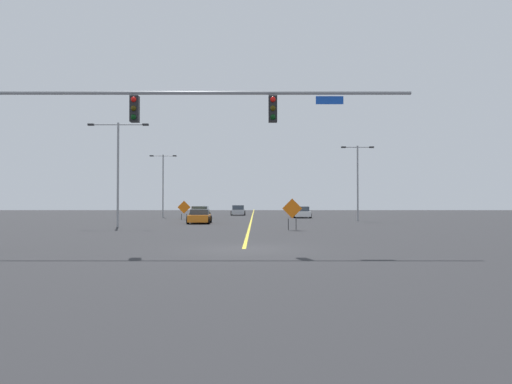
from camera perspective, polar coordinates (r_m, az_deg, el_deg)
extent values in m
plane|color=#2D2D30|center=(18.94, -1.64, -6.85)|extent=(173.44, 173.44, 0.00)
cube|color=yellow|center=(67.05, -0.59, -2.77)|extent=(0.16, 96.35, 0.01)
cylinder|color=gray|center=(19.45, -6.47, 11.74)|extent=(16.55, 0.14, 0.14)
cube|color=black|center=(19.81, -14.55, 9.62)|extent=(0.34, 0.32, 1.05)
sphere|color=red|center=(19.71, -14.67, 10.71)|extent=(0.22, 0.22, 0.22)
sphere|color=#3C3106|center=(19.64, -14.67, 9.72)|extent=(0.22, 0.22, 0.22)
sphere|color=black|center=(19.58, -14.68, 8.71)|extent=(0.22, 0.22, 0.22)
cube|color=black|center=(19.21, 1.85, 9.92)|extent=(0.34, 0.32, 1.05)
sphere|color=red|center=(19.12, 1.87, 11.05)|extent=(0.22, 0.22, 0.22)
sphere|color=#3C3106|center=(19.05, 1.87, 10.02)|extent=(0.22, 0.22, 0.22)
sphere|color=black|center=(18.98, 1.87, 8.98)|extent=(0.22, 0.22, 0.22)
cube|color=#1447B7|center=(19.50, 8.65, 10.84)|extent=(1.10, 0.03, 0.32)
cylinder|color=gray|center=(58.35, -11.28, 0.73)|extent=(0.16, 0.16, 7.57)
cylinder|color=gray|center=(58.72, -11.94, 4.27)|extent=(1.40, 0.08, 0.08)
cube|color=#262628|center=(58.87, -12.61, 4.26)|extent=(0.44, 0.24, 0.14)
cylinder|color=gray|center=(58.45, -10.60, 4.29)|extent=(1.40, 0.08, 0.08)
cube|color=#262628|center=(58.33, -9.92, 4.30)|extent=(0.44, 0.24, 0.14)
cylinder|color=gray|center=(47.10, 11.93, 1.03)|extent=(0.16, 0.16, 7.33)
cylinder|color=gray|center=(47.22, 11.10, 5.29)|extent=(1.37, 0.08, 0.08)
cube|color=#262628|center=(47.10, 10.28, 5.31)|extent=(0.44, 0.24, 0.14)
cylinder|color=gray|center=(47.51, 12.73, 5.26)|extent=(1.37, 0.08, 0.08)
cube|color=#262628|center=(47.67, 13.53, 5.24)|extent=(0.44, 0.24, 0.14)
cylinder|color=gray|center=(36.69, -16.43, 2.01)|extent=(0.16, 0.16, 7.76)
cylinder|color=gray|center=(37.38, -17.90, 7.71)|extent=(2.04, 0.08, 0.08)
cube|color=#262628|center=(37.70, -19.39, 7.64)|extent=(0.44, 0.24, 0.14)
cylinder|color=gray|center=(36.81, -14.85, 7.83)|extent=(2.04, 0.08, 0.08)
cube|color=#262628|center=(36.57, -13.30, 7.88)|extent=(0.44, 0.24, 0.14)
cube|color=orange|center=(50.35, -8.82, -1.82)|extent=(1.36, 0.19, 1.36)
cylinder|color=black|center=(50.39, -9.12, -2.95)|extent=(0.05, 0.05, 0.60)
cylinder|color=black|center=(50.36, -8.52, -2.95)|extent=(0.05, 0.05, 0.60)
cube|color=orange|center=(31.49, 4.19, -1.98)|extent=(1.31, 0.19, 1.31)
cylinder|color=black|center=(31.53, 3.73, -3.89)|extent=(0.05, 0.05, 0.76)
cylinder|color=black|center=(31.51, 4.66, -3.90)|extent=(0.05, 0.05, 0.76)
cube|color=white|center=(55.96, 5.20, -2.61)|extent=(1.99, 4.54, 0.62)
cube|color=#333D47|center=(55.73, 5.23, -2.02)|extent=(1.73, 2.38, 0.54)
cylinder|color=black|center=(57.64, 5.90, -2.72)|extent=(0.24, 0.65, 0.64)
cylinder|color=black|center=(57.41, 4.09, -2.72)|extent=(0.24, 0.65, 0.64)
cylinder|color=black|center=(54.54, 6.37, -2.80)|extent=(0.24, 0.65, 0.64)
cylinder|color=black|center=(54.30, 4.46, -2.81)|extent=(0.24, 0.65, 0.64)
cube|color=orange|center=(41.48, -6.96, -3.13)|extent=(1.85, 4.23, 0.59)
cube|color=#333D47|center=(41.67, -6.94, -2.39)|extent=(1.61, 2.15, 0.47)
cylinder|color=black|center=(40.11, -8.36, -3.38)|extent=(0.24, 0.65, 0.64)
cylinder|color=black|center=(39.97, -5.91, -3.40)|extent=(0.24, 0.65, 0.64)
cylinder|color=black|center=(43.01, -7.94, -3.24)|extent=(0.24, 0.65, 0.64)
cylinder|color=black|center=(42.88, -5.66, -3.25)|extent=(0.24, 0.65, 0.64)
cube|color=#B7BABF|center=(66.27, -2.33, -2.39)|extent=(1.84, 4.12, 0.61)
cube|color=#333D47|center=(66.46, -2.33, -1.86)|extent=(1.63, 1.94, 0.61)
cylinder|color=black|center=(64.87, -3.14, -2.55)|extent=(0.23, 0.64, 0.64)
cylinder|color=black|center=(64.83, -1.58, -2.55)|extent=(0.23, 0.64, 0.64)
cylinder|color=black|center=(67.72, -3.06, -2.49)|extent=(0.23, 0.64, 0.64)
cylinder|color=black|center=(67.69, -1.56, -2.49)|extent=(0.23, 0.64, 0.64)
cube|color=gold|center=(53.19, -6.91, -2.68)|extent=(2.07, 4.65, 0.61)
cube|color=#333D47|center=(53.41, -6.89, -2.03)|extent=(1.80, 2.80, 0.60)
cylinder|color=black|center=(51.68, -8.09, -2.89)|extent=(0.25, 0.65, 0.64)
cylinder|color=black|center=(51.53, -6.00, -2.90)|extent=(0.25, 0.65, 0.64)
cylinder|color=black|center=(54.87, -7.76, -2.79)|extent=(0.25, 0.65, 0.64)
cylinder|color=black|center=(54.73, -5.79, -2.80)|extent=(0.25, 0.65, 0.64)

